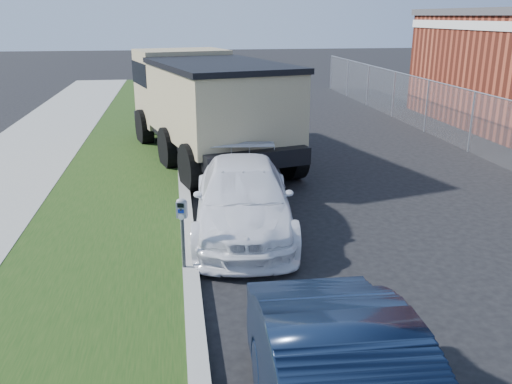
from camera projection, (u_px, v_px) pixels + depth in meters
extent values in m
plane|color=black|center=(348.00, 264.00, 8.97)|extent=(120.00, 120.00, 0.00)
cube|color=gray|center=(187.00, 224.00, 10.46)|extent=(0.25, 50.00, 0.15)
cube|color=black|center=(102.00, 230.00, 10.24)|extent=(3.00, 50.00, 0.13)
plane|color=slate|center=(471.00, 122.00, 16.12)|extent=(0.00, 30.00, 30.00)
cylinder|color=#91959E|center=(475.00, 92.00, 15.84)|extent=(0.04, 30.00, 0.04)
cylinder|color=#91959E|center=(471.00, 122.00, 16.12)|extent=(0.06, 0.06, 1.80)
cylinder|color=#91959E|center=(427.00, 106.00, 18.94)|extent=(0.06, 0.06, 1.80)
cylinder|color=#91959E|center=(393.00, 94.00, 21.76)|extent=(0.06, 0.06, 1.80)
cylinder|color=#91959E|center=(368.00, 85.00, 24.58)|extent=(0.06, 0.06, 1.80)
cylinder|color=#91959E|center=(348.00, 78.00, 27.40)|extent=(0.06, 0.06, 1.80)
cylinder|color=#91959E|center=(331.00, 72.00, 30.22)|extent=(0.06, 0.06, 1.80)
cube|color=silver|center=(511.00, 27.00, 16.43)|extent=(0.06, 14.00, 0.30)
cylinder|color=#3F4247|center=(183.00, 244.00, 8.41)|extent=(0.07, 0.07, 0.85)
cube|color=slate|center=(182.00, 210.00, 8.23)|extent=(0.18, 0.14, 0.26)
ellipsoid|color=slate|center=(181.00, 202.00, 8.19)|extent=(0.19, 0.15, 0.10)
cube|color=black|center=(181.00, 205.00, 8.15)|extent=(0.10, 0.04, 0.07)
cube|color=#0D2194|center=(181.00, 211.00, 8.18)|extent=(0.09, 0.03, 0.06)
cylinder|color=silver|center=(181.00, 217.00, 8.21)|extent=(0.09, 0.03, 0.09)
cube|color=#3F4247|center=(181.00, 210.00, 8.17)|extent=(0.03, 0.01, 0.04)
imported|color=white|center=(242.00, 198.00, 10.21)|extent=(2.22, 4.58, 1.28)
cube|color=black|center=(209.00, 131.00, 15.22)|extent=(4.27, 7.70, 0.40)
cube|color=#93855F|center=(182.00, 87.00, 17.22)|extent=(3.11, 2.66, 2.28)
cube|color=black|center=(182.00, 72.00, 17.08)|extent=(3.15, 2.70, 0.68)
cube|color=#93855F|center=(219.00, 102.00, 14.13)|extent=(3.86, 5.33, 1.83)
cube|color=black|center=(219.00, 65.00, 13.83)|extent=(4.00, 5.47, 0.14)
cube|color=black|center=(175.00, 113.00, 18.49)|extent=(2.69, 0.86, 0.34)
cylinder|color=black|center=(144.00, 128.00, 17.00)|extent=(0.64, 1.20, 1.14)
cylinder|color=black|center=(223.00, 121.00, 17.98)|extent=(0.64, 1.20, 1.14)
cylinder|color=black|center=(169.00, 149.00, 14.31)|extent=(0.64, 1.20, 1.14)
cylinder|color=black|center=(260.00, 140.00, 15.29)|extent=(0.64, 1.20, 1.14)
cylinder|color=black|center=(192.00, 168.00, 12.51)|extent=(0.64, 1.20, 1.14)
cylinder|color=black|center=(293.00, 157.00, 13.49)|extent=(0.64, 1.20, 1.14)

